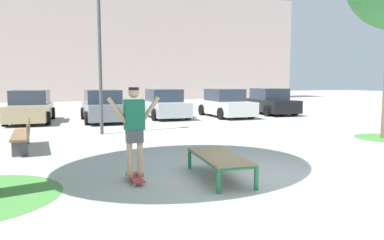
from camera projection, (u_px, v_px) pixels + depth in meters
ground_plane at (265, 180)px, 6.95m from camera, size 120.00×120.00×0.00m
building_facade at (115, 46)px, 37.45m from camera, size 40.51×4.00×11.25m
skate_box at (219, 157)px, 7.04m from camera, size 0.93×1.96×0.46m
skateboard at (135, 178)px, 6.82m from camera, size 0.22×0.80×0.09m
skater at (134, 126)px, 6.71m from camera, size 1.00×0.29×1.69m
car_tan at (30, 108)px, 16.80m from camera, size 2.15×4.31×1.50m
car_grey at (103, 107)px, 17.31m from camera, size 1.93×4.21×1.50m
car_silver at (164, 105)px, 19.04m from camera, size 2.00×4.24×1.50m
car_white at (225, 104)px, 19.58m from camera, size 1.96×4.22×1.50m
car_black at (270, 102)px, 21.32m from camera, size 2.19×4.33×1.50m
park_bench at (23, 134)px, 10.00m from camera, size 0.54×2.42×0.83m
light_post at (99, 26)px, 12.66m from camera, size 0.36×0.36×5.83m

